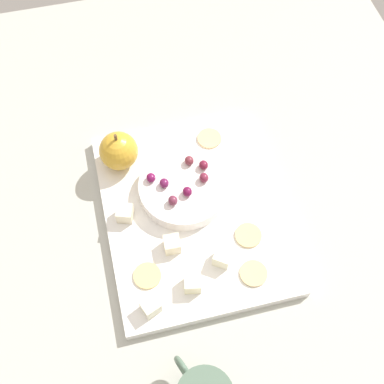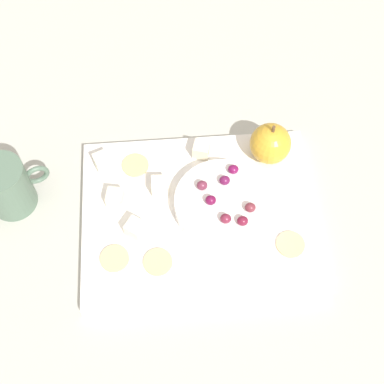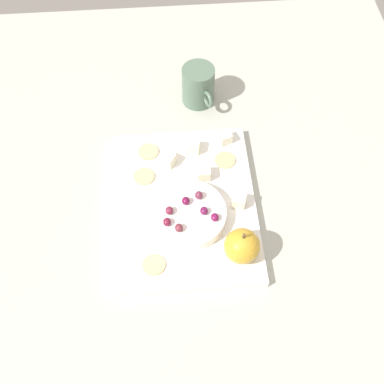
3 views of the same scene
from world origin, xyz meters
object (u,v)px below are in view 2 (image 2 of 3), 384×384
at_px(cracker_0, 114,258).
at_px(grape_5, 250,207).
at_px(apple_whole, 270,144).
at_px(cracker_2, 135,165).
at_px(serving_dish, 223,204).
at_px(cheese_cube_2, 201,150).
at_px(grape_0, 243,221).
at_px(cheese_cube_4, 135,228).
at_px(cup, 7,186).
at_px(grape_2, 226,219).
at_px(cheese_cube_3, 160,186).
at_px(cracker_3, 158,262).
at_px(cheese_cube_0, 115,197).
at_px(grape_6, 211,200).
at_px(cracker_1, 290,244).
at_px(grape_1, 202,186).
at_px(cheese_cube_1, 103,161).
at_px(grape_3, 225,180).
at_px(platter, 200,216).

height_order(cracker_0, grape_5, grape_5).
distance_m(apple_whole, grape_5, 0.12).
bearing_deg(cracker_2, serving_dish, -33.64).
distance_m(cheese_cube_2, grape_0, 0.16).
xyz_separation_m(cheese_cube_4, cup, (-0.20, 0.08, 0.02)).
bearing_deg(grape_2, apple_whole, 56.20).
bearing_deg(apple_whole, cracker_0, -146.93).
bearing_deg(cup, cracker_0, -37.01).
bearing_deg(cheese_cube_3, grape_0, -34.20).
bearing_deg(cracker_3, cheese_cube_2, 66.67).
bearing_deg(cheese_cube_0, cracker_0, -91.96).
bearing_deg(cheese_cube_4, grape_6, 13.84).
height_order(cracker_1, grape_2, grape_2).
bearing_deg(grape_1, cracker_3, -125.01).
bearing_deg(cracker_1, cheese_cube_1, 149.78).
bearing_deg(cracker_1, cheese_cube_0, 159.73).
height_order(cheese_cube_0, grape_5, grape_5).
xyz_separation_m(cracker_1, cup, (-0.43, 0.12, 0.03)).
distance_m(cheese_cube_0, grape_1, 0.14).
xyz_separation_m(cheese_cube_1, cracker_1, (0.28, -0.17, -0.01)).
relative_size(apple_whole, cheese_cube_4, 2.61).
xyz_separation_m(cracker_0, grape_1, (0.14, 0.10, 0.03)).
distance_m(cheese_cube_1, cup, 0.15).
height_order(serving_dish, cheese_cube_1, same).
bearing_deg(cracker_1, serving_dish, 143.66).
height_order(cracker_3, grape_1, grape_1).
distance_m(cheese_cube_0, cracker_1, 0.28).
xyz_separation_m(cracker_1, grape_3, (-0.09, 0.10, 0.03)).
bearing_deg(grape_5, cheese_cube_2, 116.94).
relative_size(cracker_1, cracker_3, 1.00).
bearing_deg(grape_3, cheese_cube_4, -156.33).
distance_m(apple_whole, cracker_0, 0.31).
bearing_deg(cracker_0, platter, 26.64).
distance_m(cracker_3, grape_1, 0.13).
height_order(cracker_2, grape_5, grape_5).
bearing_deg(cracker_3, cheese_cube_0, 119.01).
xyz_separation_m(serving_dish, cup, (-0.33, 0.05, 0.02)).
bearing_deg(grape_1, cheese_cube_2, 85.60).
distance_m(cheese_cube_0, cup, 0.17).
bearing_deg(grape_1, cup, 175.09).
bearing_deg(cheese_cube_4, platter, 14.14).
distance_m(cracker_3, grape_5, 0.16).
height_order(cheese_cube_2, cup, cup).
xyz_separation_m(cracker_3, grape_6, (0.09, 0.08, 0.03)).
height_order(platter, grape_1, grape_1).
bearing_deg(cheese_cube_3, cheese_cube_4, -119.50).
bearing_deg(grape_5, platter, 169.60).
bearing_deg(cracker_0, cheese_cube_3, 57.01).
bearing_deg(cracker_1, cracker_3, -176.29).
distance_m(platter, grape_6, 0.05).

